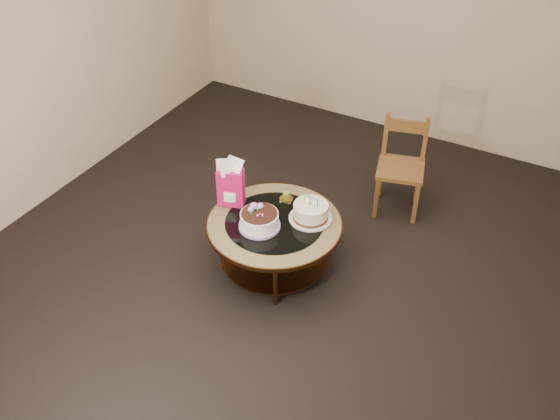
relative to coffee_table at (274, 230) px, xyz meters
The scene contains 8 objects.
ground 0.38m from the coffee_table, 164.05° to the left, with size 5.00×5.00×0.00m, color black.
room_walls 1.16m from the coffee_table, 164.05° to the left, with size 4.52×5.02×2.61m.
coffee_table is the anchor object (origin of this frame).
decorated_cake 0.19m from the coffee_table, 121.95° to the right, with size 0.31×0.31×0.18m.
cream_cake 0.31m from the coffee_table, 36.07° to the left, with size 0.33×0.33×0.21m.
gift_bag 0.49m from the coffee_table, behind, with size 0.22×0.19×0.40m.
pillar_candle 0.30m from the coffee_table, 100.16° to the left, with size 0.11×0.11×0.08m.
dining_chair 1.34m from the coffee_table, 65.42° to the left, with size 0.47×0.47×0.84m.
Camera 1 is at (1.78, -3.14, 3.38)m, focal length 40.00 mm.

